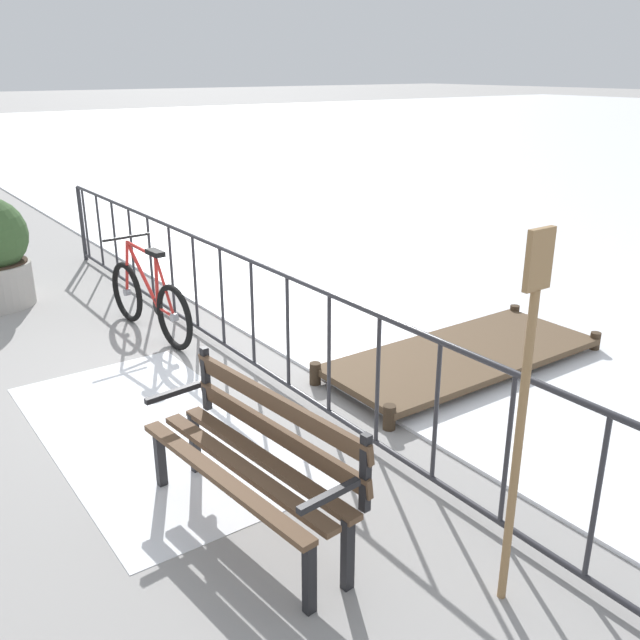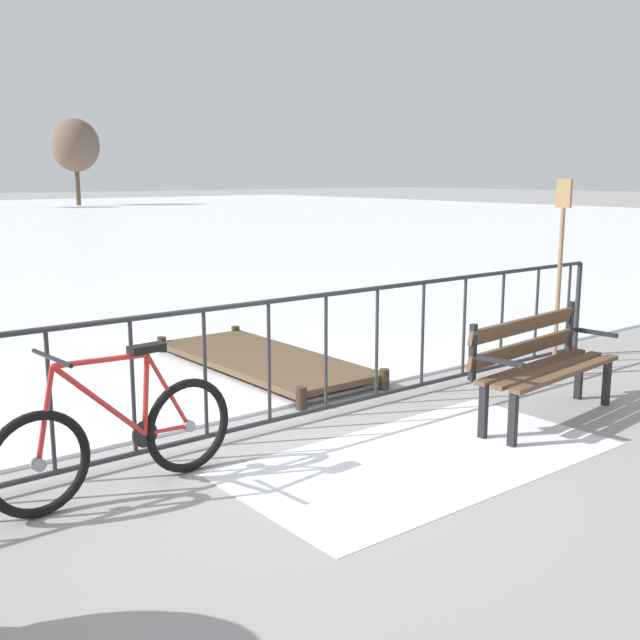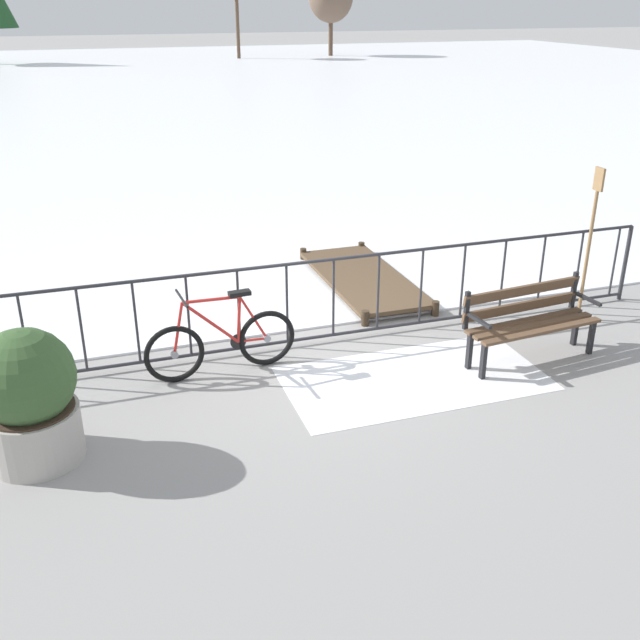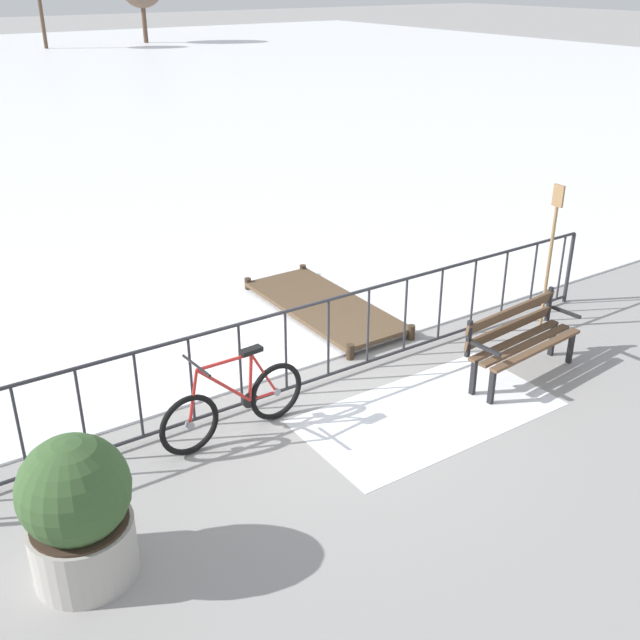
# 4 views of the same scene
# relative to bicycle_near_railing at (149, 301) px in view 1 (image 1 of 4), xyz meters

# --- Properties ---
(ground_plane) EXTENTS (160.00, 160.00, 0.00)m
(ground_plane) POSITION_rel_bicycle_near_railing_xyz_m (1.15, 0.39, -0.37)
(ground_plane) COLOR gray
(snow_patch) EXTENTS (2.86, 1.48, 0.01)m
(snow_patch) POSITION_rel_bicycle_near_railing_xyz_m (1.96, -0.81, -0.36)
(snow_patch) COLOR white
(snow_patch) RESTS_ON ground
(railing_fence) EXTENTS (9.06, 0.06, 1.07)m
(railing_fence) POSITION_rel_bicycle_near_railing_xyz_m (1.15, 0.39, 0.19)
(railing_fence) COLOR #2D2D33
(railing_fence) RESTS_ON ground
(bicycle_near_railing) EXTENTS (1.71, 0.52, 0.97)m
(bicycle_near_railing) POSITION_rel_bicycle_near_railing_xyz_m (0.00, 0.00, 0.00)
(bicycle_near_railing) COLOR black
(bicycle_near_railing) RESTS_ON ground
(park_bench) EXTENTS (1.64, 0.63, 0.89)m
(park_bench) POSITION_rel_bicycle_near_railing_xyz_m (3.40, -0.74, 0.14)
(park_bench) COLOR brown
(park_bench) RESTS_ON ground
(oar_upright) EXTENTS (0.04, 0.16, 1.98)m
(oar_upright) POSITION_rel_bicycle_near_railing_xyz_m (4.68, -0.01, 0.77)
(oar_upright) COLOR #937047
(oar_upright) RESTS_ON ground
(wooden_dock) EXTENTS (1.10, 2.75, 0.20)m
(wooden_dock) POSITION_rel_bicycle_near_railing_xyz_m (2.47, 2.02, -0.25)
(wooden_dock) COLOR brown
(wooden_dock) RESTS_ON ground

